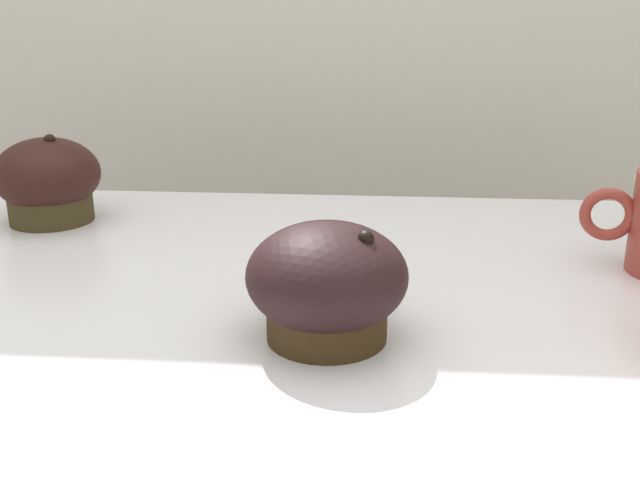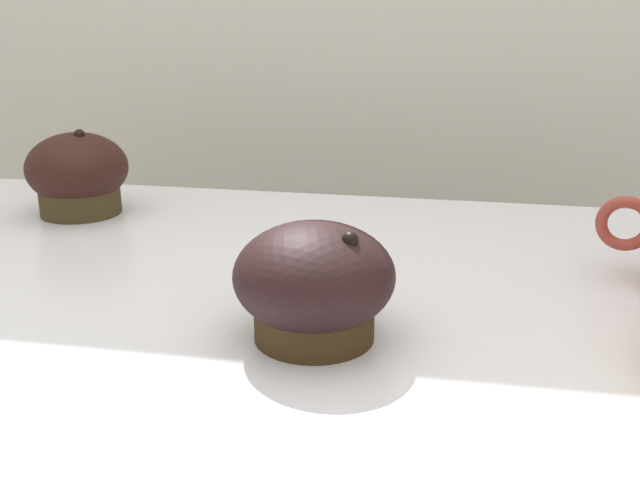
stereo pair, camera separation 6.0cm
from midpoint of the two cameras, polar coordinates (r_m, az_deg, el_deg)
name	(u,v)px [view 1 (the left image)]	position (r m, az deg, el deg)	size (l,w,h in m)	color
wall_back	(336,164)	(1.18, -0.21, 5.79)	(3.20, 0.10, 1.80)	beige
muffin_front_center	(48,181)	(0.85, -21.95, 4.15)	(0.11, 0.11, 0.09)	#3B2F19
muffin_back_right	(327,284)	(0.52, -2.76, -3.43)	(0.11, 0.11, 0.08)	#352612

